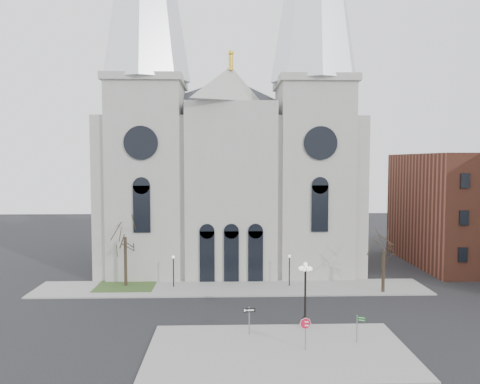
{
  "coord_description": "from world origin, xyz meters",
  "views": [
    {
      "loc": [
        -0.61,
        -36.18,
        13.1
      ],
      "look_at": [
        0.76,
        8.0,
        10.16
      ],
      "focal_mm": 35.0,
      "sensor_mm": 36.0,
      "label": 1
    }
  ],
  "objects_px": {
    "globe_lamp": "(305,286)",
    "one_way_sign": "(249,316)",
    "street_name_sign": "(358,326)",
    "stop_sign": "(305,327)"
  },
  "relations": [
    {
      "from": "stop_sign",
      "to": "globe_lamp",
      "type": "xyz_separation_m",
      "value": [
        0.71,
        4.28,
        1.62
      ]
    },
    {
      "from": "globe_lamp",
      "to": "one_way_sign",
      "type": "relative_size",
      "value": 2.46
    },
    {
      "from": "one_way_sign",
      "to": "street_name_sign",
      "type": "height_order",
      "value": "one_way_sign"
    },
    {
      "from": "one_way_sign",
      "to": "stop_sign",
      "type": "bearing_deg",
      "value": -46.91
    },
    {
      "from": "one_way_sign",
      "to": "street_name_sign",
      "type": "relative_size",
      "value": 1.06
    },
    {
      "from": "globe_lamp",
      "to": "one_way_sign",
      "type": "distance_m",
      "value": 4.95
    },
    {
      "from": "one_way_sign",
      "to": "street_name_sign",
      "type": "distance_m",
      "value": 7.92
    },
    {
      "from": "street_name_sign",
      "to": "one_way_sign",
      "type": "bearing_deg",
      "value": -168.71
    },
    {
      "from": "globe_lamp",
      "to": "one_way_sign",
      "type": "bearing_deg",
      "value": -163.6
    },
    {
      "from": "stop_sign",
      "to": "one_way_sign",
      "type": "distance_m",
      "value": 4.77
    }
  ]
}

